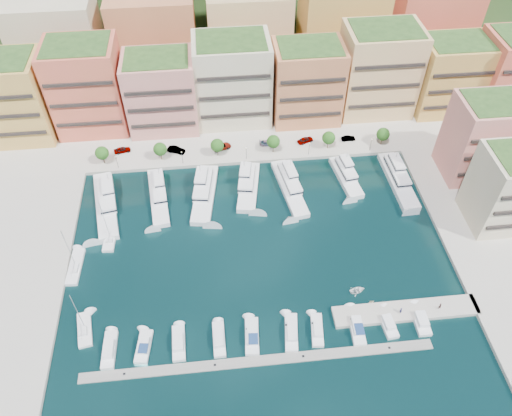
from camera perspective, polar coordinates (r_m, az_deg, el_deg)
The scene contains 59 objects.
ground at distance 122.09m, azimuth 0.24°, elevation -4.31°, with size 400.00×400.00×0.00m, color black.
north_quay at distance 168.00m, azimuth -2.09°, elevation 12.26°, with size 220.00×64.00×2.00m, color #9E998E.
hillside at distance 209.31m, azimuth -3.21°, elevation 19.65°, with size 240.00×40.00×58.00m, color #243E19.
south_pontoon at distance 105.74m, azimuth 0.38°, elevation -17.11°, with size 72.00×2.20×0.35m, color gray.
finger_pier at distance 115.95m, azimuth 16.69°, elevation -11.35°, with size 32.00×5.00×2.00m, color #9E998E.
apartment_0 at distance 161.00m, azimuth -26.45°, elevation 11.13°, with size 22.00×16.50×24.80m.
apartment_1 at distance 155.64m, azimuth -18.73°, elevation 12.95°, with size 20.00×16.50×26.80m.
apartment_2 at distance 151.64m, azimuth -10.76°, elevation 12.83°, with size 20.00×15.50×22.80m.
apartment_3 at distance 151.96m, azimuth -2.70°, elevation 14.38°, with size 22.00×16.50×25.80m.
apartment_4 at distance 153.36m, azimuth 5.85°, elevation 14.08°, with size 20.00×15.50×23.80m.
apartment_5 at distance 159.77m, azimuth 13.81°, elevation 15.04°, with size 22.00×16.50×26.80m.
apartment_6 at distance 167.49m, azimuth 21.25°, elevation 13.93°, with size 20.00×15.50×22.80m.
apartment_east_a at distance 145.20m, azimuth 24.65°, elevation 7.30°, with size 18.00×14.50×22.80m.
backblock_0 at distance 176.04m, azimuth -21.58°, elevation 16.88°, with size 26.00×18.00×30.00m, color beige.
backblock_1 at distance 170.60m, azimuth -11.43°, elevation 18.25°, with size 26.00×18.00×30.00m, color #D07D4E.
backblock_2 at distance 170.35m, azimuth -0.81°, elevation 19.09°, with size 26.00×18.00×30.00m, color tan.
backblock_3 at distance 175.31m, azimuth 9.59°, elevation 19.32°, with size 26.00×18.00×30.00m, color #BD8C45.
backblock_4 at distance 185.06m, azimuth 19.15°, elevation 19.01°, with size 26.00×18.00×30.00m, color #DC5949.
tree_0 at distance 145.55m, azimuth -17.19°, elevation 6.02°, with size 3.80×3.80×5.65m.
tree_1 at distance 142.95m, azimuth -10.91°, elevation 6.62°, with size 3.80×3.80×5.65m.
tree_2 at distance 142.11m, azimuth -4.46°, elevation 7.15°, with size 3.80×3.80×5.65m.
tree_3 at distance 143.08m, azimuth 2.00°, elevation 7.60°, with size 3.80×3.80×5.65m.
tree_4 at distance 145.80m, azimuth 8.31°, elevation 7.94°, with size 3.80×3.80×5.65m.
tree_5 at distance 150.18m, azimuth 14.32°, elevation 8.18°, with size 3.80×3.80×5.65m.
lamppost_0 at distance 143.58m, azimuth -15.65°, elevation 5.30°, with size 0.30×0.30×4.20m.
lamppost_1 at distance 141.25m, azimuth -8.46°, elevation 5.95°, with size 0.30×0.30×4.20m.
lamppost_2 at distance 141.19m, azimuth -1.13°, elevation 6.51°, with size 0.30×0.30×4.20m.
lamppost_3 at distance 143.42m, azimuth 6.10°, elevation 6.96°, with size 0.30×0.30×4.20m.
lamppost_4 at distance 147.81m, azimuth 13.02°, elevation 7.29°, with size 0.30×0.30×4.20m.
yacht_0 at distance 136.23m, azimuth -16.80°, elevation 0.74°, with size 8.83×24.48×7.30m.
yacht_1 at distance 134.94m, azimuth -11.11°, elevation 1.56°, with size 6.54×21.36×7.30m.
yacht_2 at distance 133.87m, azimuth -5.89°, elevation 1.97°, with size 8.19×21.93×7.30m.
yacht_3 at distance 135.07m, azimuth -0.88°, elevation 2.77°, with size 7.92×18.88×7.30m.
yacht_4 at distance 135.07m, azimuth 3.81°, elevation 2.58°, with size 7.55×22.23×7.30m.
yacht_5 at distance 139.99m, azimuth 10.21°, elevation 3.79°, with size 6.39×16.75×7.30m.
yacht_6 at distance 142.35m, azimuth 15.87°, elevation 3.39°, with size 5.48×22.19×7.30m.
cruiser_0 at distance 110.42m, azimuth -16.41°, elevation -15.30°, with size 2.79×8.43×2.55m.
cruiser_1 at distance 109.04m, azimuth -12.71°, elevation -15.21°, with size 3.69×7.68×2.66m.
cruiser_2 at distance 108.13m, azimuth -8.82°, elevation -15.04°, with size 2.83×8.05×2.55m.
cruiser_3 at distance 107.63m, azimuth -4.25°, elevation -14.76°, with size 2.52×8.04×2.55m.
cruiser_4 at distance 107.67m, azimuth -0.46°, elevation -14.47°, with size 3.50×8.73×2.66m.
cruiser_5 at distance 108.37m, azimuth 4.06°, elevation -14.03°, with size 3.75×9.11×2.55m.
cruiser_6 at distance 109.17m, azimuth 7.00°, elevation -13.69°, with size 3.35×7.98×2.55m.
cruiser_7 at distance 110.88m, azimuth 11.39°, elevation -13.14°, with size 3.09×9.16×2.66m.
cruiser_8 at distance 112.76m, azimuth 14.79°, elevation -12.64°, with size 3.23×7.46×2.55m.
cruiser_9 at distance 115.14m, azimuth 18.27°, elevation -12.09°, with size 2.91×7.51×2.55m.
sailboat_2 at distance 128.20m, azimuth -16.33°, elevation -3.39°, with size 3.10×8.44×13.20m.
sailboat_0 at distance 114.60m, azimuth -18.98°, elevation -13.05°, with size 4.21×8.72×13.20m.
sailboat_1 at distance 125.09m, azimuth -19.93°, elevation -6.39°, with size 3.35×10.55×13.20m.
tender_0 at distance 116.18m, azimuth 11.52°, elevation -9.20°, with size 2.53×3.55×0.74m, color white.
tender_1 at distance 115.01m, azimuth 13.03°, elevation -10.44°, with size 1.31×1.52×0.80m, color #C4B595.
car_0 at distance 149.84m, azimuth -15.05°, elevation 6.44°, with size 1.89×4.70×1.60m, color gray.
car_1 at distance 146.49m, azimuth -9.10°, elevation 6.57°, with size 1.79×5.13×1.69m, color gray.
car_2 at distance 146.30m, azimuth -3.94°, elevation 7.02°, with size 2.54×5.51×1.53m, color gray.
car_3 at distance 147.37m, azimuth 1.35°, elevation 7.45°, with size 1.99×4.90×1.42m, color gray.
car_4 at distance 148.96m, azimuth 5.66°, elevation 7.76°, with size 1.93×4.79×1.63m, color gray.
car_5 at distance 151.50m, azimuth 10.50°, elevation 7.83°, with size 1.44×4.12×1.36m, color gray.
person_0 at distance 113.67m, azimuth 16.23°, elevation -11.17°, with size 0.63×0.41×1.73m, color #25254A.
person_1 at distance 116.92m, azimuth 20.25°, elevation -10.46°, with size 0.81×0.63×1.66m, color #482F2B.
Camera 1 is at (-8.57, -76.39, 94.86)m, focal length 35.00 mm.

